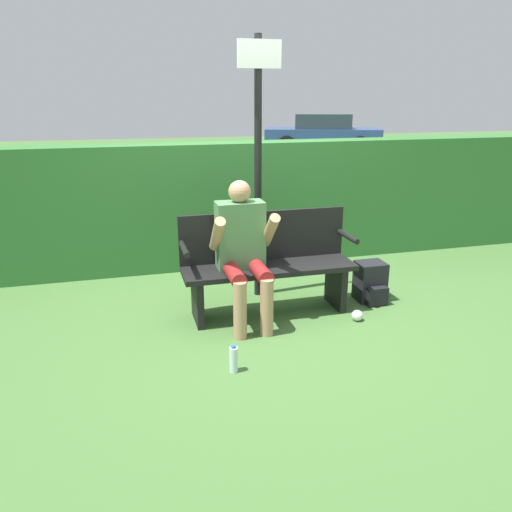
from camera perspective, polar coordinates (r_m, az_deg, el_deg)
The scene contains 9 objects.
ground_plane at distance 4.62m, azimuth 1.48°, elevation -6.52°, with size 40.00×40.00×0.00m, color #426B33.
hedge_back at distance 5.82m, azimuth -2.78°, elevation 5.92°, with size 12.00×0.41×1.41m.
park_bench at distance 4.51m, azimuth 1.30°, elevation -0.79°, with size 1.55×0.43×0.92m.
person_seated at distance 4.27m, azimuth -1.50°, elevation 1.11°, with size 0.55×0.62×1.23m.
backpack at distance 4.96m, azimuth 12.98°, elevation -2.98°, with size 0.27×0.31×0.38m.
water_bottle at distance 3.67m, azimuth -2.57°, elevation -11.71°, with size 0.06×0.06×0.21m.
signpost at distance 4.69m, azimuth 0.25°, elevation 11.34°, with size 0.39×0.09×2.42m.
parked_car at distance 18.05m, azimuth 7.55°, elevation 13.68°, with size 4.28×2.90×1.30m.
litter_crumple at distance 4.54m, azimuth 11.49°, elevation -6.68°, with size 0.10×0.10×0.10m.
Camera 1 is at (-1.21, -4.03, 1.91)m, focal length 35.00 mm.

